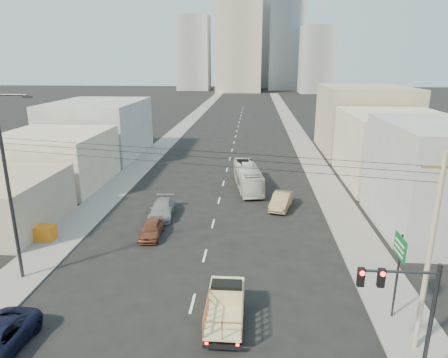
# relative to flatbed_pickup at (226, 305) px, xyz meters

# --- Properties ---
(ground) EXTENTS (420.00, 420.00, 0.00)m
(ground) POSITION_rel_flatbed_pickup_xyz_m (-2.06, -0.41, -1.09)
(ground) COLOR black
(ground) RESTS_ON ground
(sidewalk_left) EXTENTS (3.50, 180.00, 0.12)m
(sidewalk_left) POSITION_rel_flatbed_pickup_xyz_m (-13.81, 69.59, -1.03)
(sidewalk_left) COLOR slate
(sidewalk_left) RESTS_ON ground
(sidewalk_right) EXTENTS (3.50, 180.00, 0.12)m
(sidewalk_right) POSITION_rel_flatbed_pickup_xyz_m (9.69, 69.59, -1.03)
(sidewalk_right) COLOR slate
(sidewalk_right) RESTS_ON ground
(lane_dashes) EXTENTS (0.15, 104.00, 0.01)m
(lane_dashes) POSITION_rel_flatbed_pickup_xyz_m (-2.06, 52.59, -1.09)
(lane_dashes) COLOR silver
(lane_dashes) RESTS_ON ground
(flatbed_pickup) EXTENTS (1.95, 4.41, 1.90)m
(flatbed_pickup) POSITION_rel_flatbed_pickup_xyz_m (0.00, 0.00, 0.00)
(flatbed_pickup) COLOR #CEC38A
(flatbed_pickup) RESTS_ON ground
(city_bus) EXTENTS (3.66, 9.74, 2.65)m
(city_bus) POSITION_rel_flatbed_pickup_xyz_m (0.77, 24.04, 0.23)
(city_bus) COLOR silver
(city_bus) RESTS_ON ground
(sedan_brown) EXTENTS (1.83, 4.05, 1.35)m
(sedan_brown) POSITION_rel_flatbed_pickup_xyz_m (-6.75, 10.60, -0.42)
(sedan_brown) COLOR brown
(sedan_brown) RESTS_ON ground
(sedan_tan) EXTENTS (2.67, 4.80, 1.50)m
(sedan_tan) POSITION_rel_flatbed_pickup_xyz_m (4.10, 17.89, -0.34)
(sedan_tan) COLOR #8E7A53
(sedan_tan) RESTS_ON ground
(sedan_grey) EXTENTS (2.42, 5.08, 1.43)m
(sedan_grey) POSITION_rel_flatbed_pickup_xyz_m (-6.86, 15.01, -0.38)
(sedan_grey) COLOR gray
(sedan_grey) RESTS_ON ground
(traffic_signal) EXTENTS (3.23, 0.35, 6.00)m
(traffic_signal) POSITION_rel_flatbed_pickup_xyz_m (7.71, -3.91, 2.98)
(traffic_signal) COLOR #2D2D33
(traffic_signal) RESTS_ON ground
(green_sign) EXTENTS (0.18, 1.60, 5.00)m
(green_sign) POSITION_rel_flatbed_pickup_xyz_m (9.10, 1.09, 2.65)
(green_sign) COLOR #2D2D33
(green_sign) RESTS_ON ground
(utility_pole) EXTENTS (1.80, 0.24, 10.00)m
(utility_pole) POSITION_rel_flatbed_pickup_xyz_m (9.44, -1.41, 4.09)
(utility_pole) COLOR tan
(utility_pole) RESTS_ON ground
(streetlamp_left) EXTENTS (2.36, 0.25, 12.00)m
(streetlamp_left) POSITION_rel_flatbed_pickup_xyz_m (-13.46, 3.59, 5.34)
(streetlamp_left) COLOR #2D2D33
(streetlamp_left) RESTS_ON ground
(overhead_wires) EXTENTS (23.01, 5.02, 0.72)m
(overhead_wires) POSITION_rel_flatbed_pickup_xyz_m (-2.06, 1.09, 7.87)
(overhead_wires) COLOR black
(overhead_wires) RESTS_ON ground
(crate_stack) EXTENTS (1.80, 1.20, 1.14)m
(crate_stack) POSITION_rel_flatbed_pickup_xyz_m (-15.06, 9.20, -0.40)
(crate_stack) COLOR orange
(crate_stack) RESTS_ON sidewalk_left
(bldg_right_near) EXTENTS (10.00, 12.00, 9.00)m
(bldg_right_near) POSITION_rel_flatbed_pickup_xyz_m (16.94, 13.59, 3.41)
(bldg_right_near) COLOR #949597
(bldg_right_near) RESTS_ON ground
(bldg_right_mid) EXTENTS (11.00, 14.00, 8.00)m
(bldg_right_mid) POSITION_rel_flatbed_pickup_xyz_m (17.44, 27.59, 2.91)
(bldg_right_mid) COLOR #B9AA95
(bldg_right_mid) RESTS_ON ground
(bldg_right_far) EXTENTS (12.00, 16.00, 10.00)m
(bldg_right_far) POSITION_rel_flatbed_pickup_xyz_m (17.94, 43.59, 3.91)
(bldg_right_far) COLOR tan
(bldg_right_far) RESTS_ON ground
(bldg_left_mid) EXTENTS (11.00, 12.00, 6.00)m
(bldg_left_mid) POSITION_rel_flatbed_pickup_xyz_m (-21.06, 23.59, 1.91)
(bldg_left_mid) COLOR #B9AA95
(bldg_left_mid) RESTS_ON ground
(bldg_left_far) EXTENTS (12.00, 16.00, 8.00)m
(bldg_left_far) POSITION_rel_flatbed_pickup_xyz_m (-21.56, 38.59, 2.91)
(bldg_left_far) COLOR #949597
(bldg_left_far) RESTS_ON ground
(high_rise_tower) EXTENTS (20.00, 20.00, 60.00)m
(high_rise_tower) POSITION_rel_flatbed_pickup_xyz_m (-6.06, 169.59, 28.91)
(high_rise_tower) COLOR tan
(high_rise_tower) RESTS_ON ground
(midrise_ne) EXTENTS (16.00, 16.00, 40.00)m
(midrise_ne) POSITION_rel_flatbed_pickup_xyz_m (15.94, 184.59, 18.91)
(midrise_ne) COLOR gray
(midrise_ne) RESTS_ON ground
(midrise_nw) EXTENTS (15.00, 15.00, 34.00)m
(midrise_nw) POSITION_rel_flatbed_pickup_xyz_m (-28.06, 179.59, 15.91)
(midrise_nw) COLOR gray
(midrise_nw) RESTS_ON ground
(midrise_back) EXTENTS (18.00, 18.00, 44.00)m
(midrise_back) POSITION_rel_flatbed_pickup_xyz_m (3.94, 199.59, 20.91)
(midrise_back) COLOR #949597
(midrise_back) RESTS_ON ground
(midrise_east) EXTENTS (14.00, 14.00, 28.00)m
(midrise_east) POSITION_rel_flatbed_pickup_xyz_m (27.94, 164.59, 12.91)
(midrise_east) COLOR gray
(midrise_east) RESTS_ON ground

